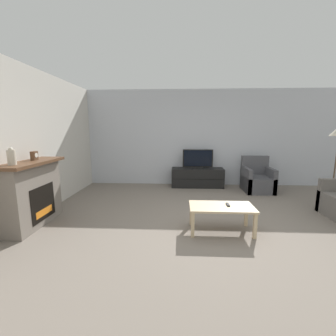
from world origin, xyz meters
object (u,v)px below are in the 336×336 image
Objects in this scene: mantel_clock at (34,156)px; tv_stand at (197,177)px; tv at (198,160)px; fireplace at (32,193)px; coffee_table at (221,209)px; armchair at (257,180)px; mantel_vase_left at (11,157)px; remote at (228,205)px.

tv_stand is at bearing 41.47° from mantel_clock.
fireplace is at bearing -137.36° from tv.
tv is at bearing 93.20° from coffee_table.
armchair reaches higher than coffee_table.
fireplace is 4.90× the size of mantel_vase_left.
mantel_clock is 5.06m from armchair.
fireplace is at bearing -97.85° from mantel_clock.
tv is 2.80m from remote.
armchair is (4.46, 2.22, -0.88)m from mantel_clock.
tv_stand is 2.79m from remote.
tv_stand is 1.73× the size of tv.
fireplace is 1.27× the size of coffee_table.
mantel_clock reaches higher than tv.
mantel_vase_left is 1.73× the size of mantel_clock.
coffee_table is at bearing -161.53° from remote.
mantel_vase_left is at bearing -133.43° from tv_stand.
mantel_clock is at bearing 89.91° from mantel_vase_left.
coffee_table is at bearing 5.49° from mantel_vase_left.
armchair is at bearing -13.97° from tv_stand.
tv_stand is 1.44× the size of coffee_table.
tv reaches higher than remote.
fireplace is 3.12m from coffee_table.
mantel_vase_left is 1.73× the size of remote.
tv_stand is 9.58× the size of remote.
mantel_clock reaches higher than fireplace.
tv is 1.64m from armchair.
tv is 0.83× the size of coffee_table.
tv is 5.55× the size of remote.
armchair is (4.48, 2.34, -0.27)m from fireplace.
mantel_clock reaches higher than coffee_table.
remote is at bearing 18.39° from coffee_table.
mantel_clock is at bearing 176.93° from remote.
fireplace reaches higher than remote.
coffee_table is (-1.37, -2.43, 0.07)m from armchair.
armchair is at bearing 31.42° from mantel_vase_left.
tv_stand reaches higher than coffee_table.
remote is at bearing -117.80° from armchair.
mantel_clock is (0.02, 0.13, 0.61)m from fireplace.
mantel_vase_left reaches higher than mantel_clock.
mantel_clock is 0.17× the size of armchair.
mantel_clock is 1.00× the size of remote.
tv_stand is 1.57m from armchair.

